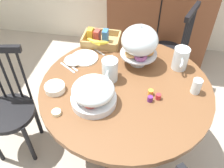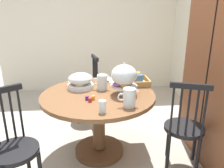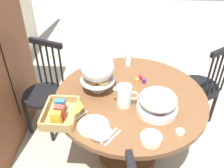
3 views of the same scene
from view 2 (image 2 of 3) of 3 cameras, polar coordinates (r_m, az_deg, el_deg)
The scene contains 22 objects.
ground_plane at distance 2.57m, azimuth -6.42°, elevation -18.97°, with size 10.00×10.00×0.00m, color #A89E8E.
wall_left at distance 4.50m, azimuth -1.80°, elevation 14.91°, with size 0.06×4.32×2.60m, color silver.
dining_table at distance 2.38m, azimuth -3.62°, elevation -7.18°, with size 1.22×1.22×0.74m.
windsor_chair_near_window at distance 2.07m, azimuth -24.76°, elevation -15.60°, with size 0.46×0.47×0.97m.
windsor_chair_by_cabinet at distance 2.30m, azimuth 18.72°, elevation -11.30°, with size 0.43×0.43×0.97m.
windsor_chair_facing_door at distance 3.24m, azimuth -6.73°, elevation -1.76°, with size 0.41×0.41×0.97m.
pastry_stand_with_dome at distance 2.21m, azimuth 3.20°, elevation 2.02°, with size 0.28×0.28×0.34m.
fruit_platter_covered at distance 2.45m, azimuth -8.42°, elevation 0.78°, with size 0.30×0.30×0.18m.
orange_juice_pitcher at distance 1.95m, azimuth 4.62°, elevation -3.84°, with size 0.12×0.20×0.17m.
milk_pitcher at distance 2.39m, azimuth -2.64°, elevation 0.33°, with size 0.11×0.20×0.17m.
cereal_basket at distance 2.62m, azimuth 6.71°, elevation 1.05°, with size 0.32×0.30×0.12m.
china_plate_large at distance 2.67m, azimuth 1.51°, elevation 0.60°, with size 0.22×0.22×0.01m, color white.
china_plate_small at distance 2.72m, azimuth 0.13°, elevation 1.22°, with size 0.15×0.15×0.01m, color white.
cereal_bowl at distance 2.75m, azimuth -6.78°, elevation 1.36°, with size 0.14×0.14×0.04m, color white.
drinking_glass at distance 1.84m, azimuth -2.54°, elevation -6.02°, with size 0.06×0.06×0.11m, color silver.
butter_dish at distance 2.69m, azimuth -11.05°, elevation 0.50°, with size 0.06×0.06×0.02m, color beige.
jam_jar_strawberry at distance 2.08m, azimuth -5.88°, elevation -4.23°, with size 0.04×0.04×0.04m, color #B7282D.
jam_jar_apricot at distance 2.13m, azimuth -5.06°, elevation -3.67°, with size 0.04×0.04×0.04m, color orange.
jam_jar_grape at distance 2.13m, azimuth -6.69°, elevation -3.72°, with size 0.04×0.04×0.04m, color #5B2366.
table_knife at distance 2.73m, azimuth -1.09°, elevation 0.97°, with size 0.17×0.01×0.01m, color silver.
dinner_fork at distance 2.75m, azimuth -1.63°, elevation 1.06°, with size 0.17×0.01×0.01m, color silver.
soup_spoon at distance 2.61m, azimuth 4.23°, elevation 0.09°, with size 0.17×0.01×0.01m, color silver.
Camera 2 is at (2.06, 0.08, 1.54)m, focal length 34.25 mm.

